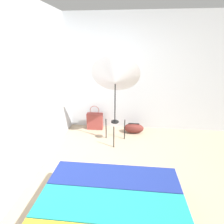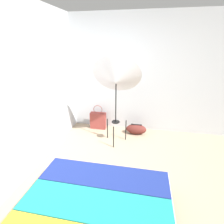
{
  "view_description": "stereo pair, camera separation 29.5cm",
  "coord_description": "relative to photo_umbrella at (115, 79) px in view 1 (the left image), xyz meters",
  "views": [
    {
      "loc": [
        0.2,
        -1.88,
        1.95
      ],
      "look_at": [
        -0.11,
        1.22,
        0.74
      ],
      "focal_mm": 28.0,
      "sensor_mm": 36.0,
      "label": 1
    },
    {
      "loc": [
        0.49,
        -1.83,
        1.95
      ],
      "look_at": [
        -0.11,
        1.22,
        0.74
      ],
      "focal_mm": 28.0,
      "sensor_mm": 36.0,
      "label": 2
    }
  ],
  "objects": [
    {
      "name": "photo_umbrella",
      "position": [
        0.0,
        0.0,
        0.0
      ],
      "size": [
        0.94,
        0.73,
        1.79
      ],
      "color": "black",
      "rests_on": "ground_plane"
    },
    {
      "name": "ground_plane",
      "position": [
        0.07,
        -1.4,
        -1.34
      ],
      "size": [
        14.0,
        14.0,
        0.0
      ],
      "primitive_type": "plane",
      "color": "gray"
    },
    {
      "name": "tote_bag",
      "position": [
        -0.53,
        0.55,
        -1.13
      ],
      "size": [
        0.38,
        0.15,
        0.6
      ],
      "color": "brown",
      "rests_on": "ground_plane"
    },
    {
      "name": "duffel_bag",
      "position": [
        0.41,
        0.43,
        -1.23
      ],
      "size": [
        0.46,
        0.23,
        0.24
      ],
      "color": "#5B231E",
      "rests_on": "ground_plane"
    },
    {
      "name": "wall_side_left",
      "position": [
        -1.21,
        -0.4,
        -0.04
      ],
      "size": [
        0.05,
        8.0,
        2.6
      ],
      "color": "#B7BCC1",
      "rests_on": "ground_plane"
    },
    {
      "name": "wall_back",
      "position": [
        0.07,
        0.75,
        -0.04
      ],
      "size": [
        8.0,
        0.05,
        2.6
      ],
      "color": "#B7BCC1",
      "rests_on": "ground_plane"
    }
  ]
}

